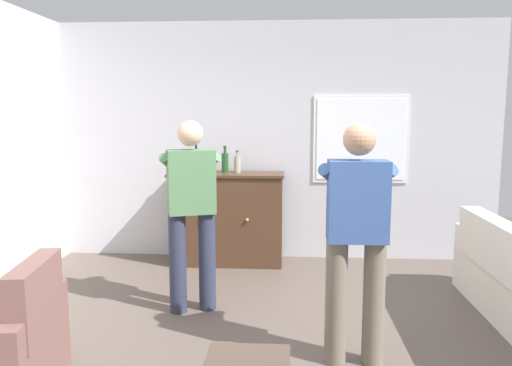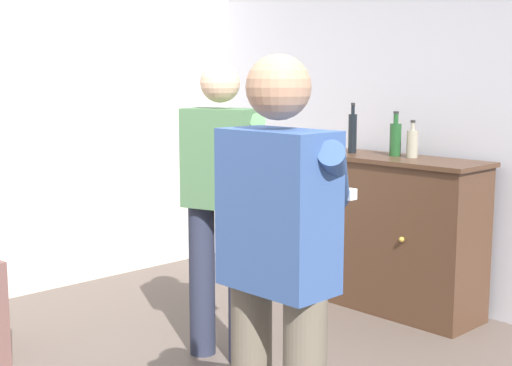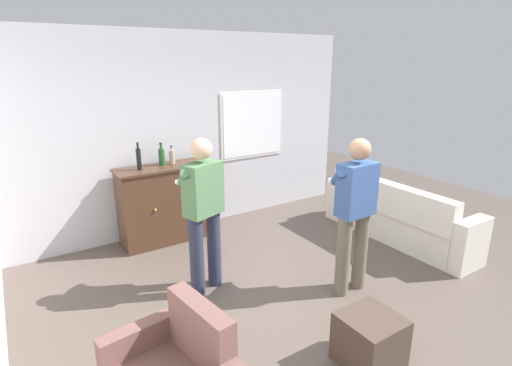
% 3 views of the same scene
% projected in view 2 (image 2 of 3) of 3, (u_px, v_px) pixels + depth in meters
% --- Properties ---
extents(wall_back_with_window, '(5.20, 0.15, 2.80)m').
position_uv_depth(wall_back_with_window, '(505.00, 108.00, 4.59)').
color(wall_back_with_window, silver).
rests_on(wall_back_with_window, ground).
extents(sideboard_cabinet, '(1.32, 0.49, 1.06)m').
position_uv_depth(sideboard_cabinet, '(390.00, 233.00, 4.91)').
color(sideboard_cabinet, '#472D1E').
rests_on(sideboard_cabinet, ground).
extents(bottle_wine_green, '(0.08, 0.08, 0.31)m').
position_uv_depth(bottle_wine_green, '(395.00, 138.00, 4.87)').
color(bottle_wine_green, '#1E4C23').
rests_on(bottle_wine_green, sideboard_cabinet).
extents(bottle_liquor_amber, '(0.08, 0.08, 0.25)m').
position_uv_depth(bottle_liquor_amber, '(412.00, 143.00, 4.77)').
color(bottle_liquor_amber, gray).
rests_on(bottle_liquor_amber, sideboard_cabinet).
extents(bottle_spirits_clear, '(0.06, 0.06, 0.36)m').
position_uv_depth(bottle_spirits_clear, '(353.00, 132.00, 5.05)').
color(bottle_spirits_clear, black).
rests_on(bottle_spirits_clear, sideboard_cabinet).
extents(person_standing_left, '(0.53, 0.52, 1.68)m').
position_uv_depth(person_standing_left, '(222.00, 197.00, 3.98)').
color(person_standing_left, '#282D42').
rests_on(person_standing_left, ground).
extents(person_standing_right, '(0.56, 0.48, 1.68)m').
position_uv_depth(person_standing_right, '(280.00, 272.00, 2.46)').
color(person_standing_right, '#6B6051').
rests_on(person_standing_right, ground).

